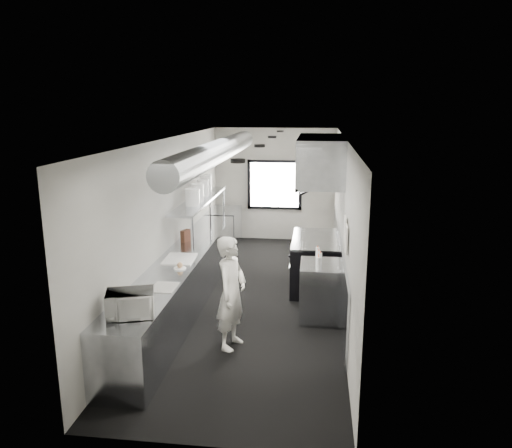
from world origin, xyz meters
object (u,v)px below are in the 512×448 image
(exhaust_hood, at_px, (320,160))
(squeeze_bottle_c, at_px, (320,258))
(plate_stack_b, at_px, (197,192))
(squeeze_bottle_b, at_px, (318,261))
(deli_tub_a, at_px, (132,295))
(plate_stack_d, at_px, (206,184))
(squeeze_bottle_a, at_px, (318,263))
(bottle_station, at_px, (320,291))
(squeeze_bottle_d, at_px, (319,256))
(prep_counter, at_px, (184,280))
(range, at_px, (314,262))
(plate_stack_c, at_px, (203,188))
(far_work_table, at_px, (224,228))
(plate_stack_a, at_px, (193,197))
(squeeze_bottle_e, at_px, (318,253))
(pass_shelf, at_px, (200,201))
(deli_tub_b, at_px, (130,300))
(small_plate, at_px, (180,268))
(cutting_board, at_px, (180,259))
(knife_block, at_px, (186,236))
(microwave, at_px, (130,304))
(line_cook, at_px, (231,293))

(exhaust_hood, bearing_deg, squeeze_bottle_c, -88.58)
(plate_stack_b, bearing_deg, squeeze_bottle_b, -34.52)
(deli_tub_a, relative_size, plate_stack_d, 0.40)
(squeeze_bottle_a, relative_size, squeeze_bottle_b, 1.13)
(bottle_station, bearing_deg, squeeze_bottle_d, 104.40)
(prep_counter, xyz_separation_m, squeeze_bottle_c, (2.28, -0.18, 0.54))
(range, distance_m, plate_stack_c, 2.65)
(range, xyz_separation_m, squeeze_bottle_d, (0.07, -1.23, 0.51))
(prep_counter, relative_size, far_work_table, 5.00)
(plate_stack_a, bearing_deg, deli_tub_a, -92.49)
(squeeze_bottle_e, bearing_deg, squeeze_bottle_c, -82.45)
(pass_shelf, height_order, plate_stack_b, plate_stack_b)
(squeeze_bottle_b, bearing_deg, range, 92.43)
(deli_tub_a, relative_size, squeeze_bottle_a, 0.75)
(squeeze_bottle_a, bearing_deg, plate_stack_b, 142.88)
(deli_tub_b, distance_m, squeeze_bottle_c, 3.08)
(squeeze_bottle_d, bearing_deg, far_work_table, 121.17)
(plate_stack_c, bearing_deg, small_plate, -85.44)
(plate_stack_a, xyz_separation_m, squeeze_bottle_a, (2.28, -1.35, -0.73))
(range, distance_m, deli_tub_b, 4.07)
(pass_shelf, bearing_deg, squeeze_bottle_b, -38.30)
(cutting_board, distance_m, plate_stack_a, 1.39)
(pass_shelf, distance_m, plate_stack_a, 0.65)
(bottle_station, xyz_separation_m, plate_stack_c, (-2.35, 2.01, 1.29))
(knife_block, bearing_deg, squeeze_bottle_a, -7.28)
(prep_counter, bearing_deg, plate_stack_d, 92.06)
(pass_shelf, height_order, bottle_station, pass_shelf)
(cutting_board, relative_size, plate_stack_a, 2.07)
(plate_stack_b, bearing_deg, squeeze_bottle_d, -29.44)
(exhaust_hood, bearing_deg, plate_stack_a, -171.92)
(far_work_table, height_order, squeeze_bottle_e, squeeze_bottle_e)
(far_work_table, bearing_deg, cutting_board, -89.78)
(knife_block, xyz_separation_m, plate_stack_a, (0.14, 0.05, 0.71))
(microwave, height_order, squeeze_bottle_d, microwave)
(plate_stack_a, xyz_separation_m, plate_stack_b, (-0.02, 0.39, 0.02))
(plate_stack_a, bearing_deg, line_cook, -63.99)
(deli_tub_a, bearing_deg, squeeze_bottle_b, 34.15)
(microwave, xyz_separation_m, knife_block, (-0.20, 3.29, -0.04))
(pass_shelf, relative_size, plate_stack_d, 7.97)
(cutting_board, distance_m, squeeze_bottle_b, 2.24)
(pass_shelf, bearing_deg, deli_tub_a, -91.85)
(prep_counter, xyz_separation_m, cutting_board, (0.02, -0.25, 0.46))
(exhaust_hood, height_order, pass_shelf, exhaust_hood)
(line_cook, distance_m, deli_tub_b, 1.41)
(microwave, relative_size, deli_tub_a, 3.44)
(microwave, bearing_deg, squeeze_bottle_c, 27.53)
(plate_stack_d, height_order, squeeze_bottle_d, plate_stack_d)
(squeeze_bottle_e, bearing_deg, knife_block, 163.80)
(plate_stack_a, bearing_deg, deli_tub_b, -91.42)
(deli_tub_b, distance_m, plate_stack_a, 3.10)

